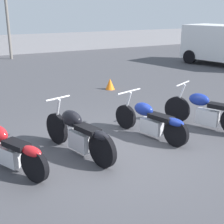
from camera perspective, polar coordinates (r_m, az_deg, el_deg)
ground_plane at (r=6.33m, az=2.40°, el=-7.01°), size 60.00×60.00×0.00m
motorcycle_slot_0 at (r=5.77m, az=-18.73°, el=-6.23°), size 1.07×1.96×0.96m
motorcycle_slot_1 at (r=6.02m, az=-6.12°, el=-3.85°), size 0.77×2.04×1.02m
motorcycle_slot_2 at (r=6.86m, az=7.17°, el=-1.54°), size 0.87×1.95×0.94m
motorcycle_slot_3 at (r=7.62m, az=16.96°, el=0.11°), size 1.04×1.93×1.02m
traffic_cone_near at (r=11.02m, az=-0.36°, el=5.15°), size 0.32×0.32×0.39m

